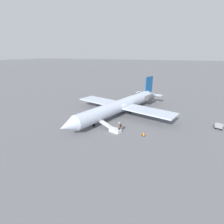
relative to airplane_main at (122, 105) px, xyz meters
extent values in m
plane|color=slate|center=(0.87, -0.24, -1.96)|extent=(600.00, 600.00, 0.00)
cylinder|color=silver|center=(0.87, -0.24, -0.02)|extent=(22.94, 8.64, 2.49)
cone|color=silver|center=(13.33, -3.73, -0.02)|extent=(3.30, 3.09, 2.44)
cone|color=silver|center=(-11.82, 3.31, -0.02)|extent=(3.78, 3.23, 2.44)
cube|color=#145193|center=(-11.20, 3.14, 2.59)|extent=(3.41, 1.13, 3.99)
cube|color=silver|center=(-11.54, 3.23, 0.23)|extent=(3.32, 7.12, 0.12)
cube|color=silver|center=(1.40, 5.94, -0.21)|extent=(6.46, 10.43, 0.25)
cube|color=silver|center=(-1.89, -5.81, -0.21)|extent=(6.46, 10.43, 0.25)
cylinder|color=#4C4C51|center=(-8.06, 4.08, 0.16)|extent=(3.18, 1.89, 1.12)
cylinder|color=#4C4C51|center=(-9.01, 0.71, 0.16)|extent=(3.18, 1.89, 1.12)
cylinder|color=black|center=(8.11, -2.27, -1.65)|extent=(0.64, 0.31, 0.62)
cylinder|color=#4C4C51|center=(8.11, -2.27, -1.24)|extent=(0.11, 0.11, 0.19)
cylinder|color=black|center=(-1.05, 1.46, -1.65)|extent=(0.64, 0.31, 0.62)
cylinder|color=#4C4C51|center=(-1.05, 1.46, -1.24)|extent=(0.11, 0.11, 0.19)
cylinder|color=black|center=(-1.66, -0.70, -1.65)|extent=(0.64, 0.31, 0.62)
cylinder|color=#4C4C51|center=(-1.66, -0.70, -1.24)|extent=(0.11, 0.11, 0.19)
cube|color=silver|center=(8.69, 1.92, -1.71)|extent=(1.54, 2.03, 0.50)
cube|color=silver|center=(8.15, 0.00, -1.14)|extent=(1.47, 2.39, 0.74)
cube|color=silver|center=(8.58, -0.12, -0.64)|extent=(0.66, 2.15, 0.68)
cube|color=#23232D|center=(8.64, 2.58, -1.53)|extent=(0.27, 0.32, 0.85)
cylinder|color=brown|center=(8.64, 2.58, -0.78)|extent=(0.36, 0.36, 0.65)
sphere|color=beige|center=(8.64, 2.58, -0.34)|extent=(0.24, 0.24, 0.24)
cube|color=black|center=(8.71, 2.84, -0.75)|extent=(0.32, 0.25, 0.44)
cube|color=gray|center=(0.60, 17.70, -1.52)|extent=(2.45, 1.80, 0.16)
cube|color=gray|center=(1.59, 17.33, -1.09)|extent=(0.46, 1.06, 0.70)
cylinder|color=black|center=(1.48, 17.84, -1.78)|extent=(0.38, 0.24, 0.36)
cylinder|color=black|center=(1.17, 17.02, -1.78)|extent=(0.38, 0.24, 0.36)
cylinder|color=black|center=(0.04, 18.38, -1.78)|extent=(0.38, 0.24, 0.36)
cylinder|color=black|center=(-0.27, 17.56, -1.78)|extent=(0.38, 0.24, 0.36)
cube|color=black|center=(8.28, 6.47, -1.94)|extent=(0.54, 0.54, 0.03)
cone|color=orange|center=(8.28, 6.47, -1.66)|extent=(0.41, 0.41, 0.59)
camera|label=1|loc=(32.56, 11.27, 10.12)|focal=28.00mm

